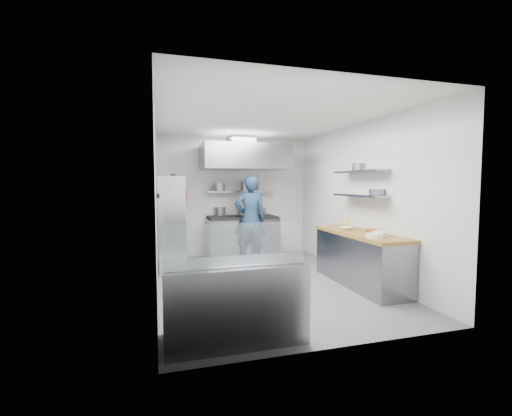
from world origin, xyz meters
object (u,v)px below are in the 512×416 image
object	(u,v)px
display_case	(234,301)
chef	(250,219)
gas_range	(242,238)
wire_rack	(171,224)

from	to	relation	value
display_case	chef	bearing A→B (deg)	72.13
display_case	gas_range	bearing A→B (deg)	74.98
display_case	wire_rack	bearing A→B (deg)	99.09
wire_rack	chef	bearing A→B (deg)	9.29
wire_rack	gas_range	bearing A→B (deg)	25.75
gas_range	wire_rack	distance (m)	1.87
chef	gas_range	bearing A→B (deg)	-75.19
chef	display_case	distance (m)	3.81
chef	wire_rack	distance (m)	1.71
gas_range	chef	size ratio (longest dim) A/B	0.85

